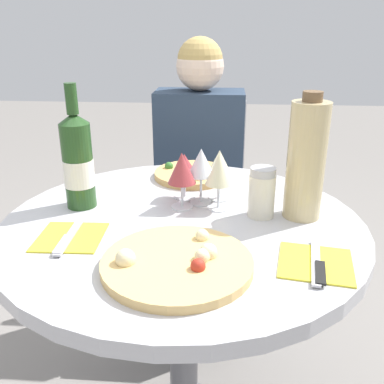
# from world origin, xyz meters

# --- Properties ---
(dining_table) EXTENTS (0.92, 0.92, 0.76)m
(dining_table) POSITION_xyz_m (0.00, 0.00, 0.63)
(dining_table) COLOR slate
(dining_table) RESTS_ON ground_plane
(chair_behind_diner) EXTENTS (0.38, 0.38, 0.91)m
(chair_behind_diner) POSITION_xyz_m (0.00, 0.77, 0.45)
(chair_behind_diner) COLOR silver
(chair_behind_diner) RESTS_ON ground_plane
(seated_diner) EXTENTS (0.35, 0.41, 1.18)m
(seated_diner) POSITION_xyz_m (0.00, 0.63, 0.53)
(seated_diner) COLOR #28384C
(seated_diner) RESTS_ON ground_plane
(pizza_large) EXTENTS (0.31, 0.31, 0.05)m
(pizza_large) POSITION_xyz_m (0.01, -0.23, 0.77)
(pizza_large) COLOR #DBB26B
(pizza_large) RESTS_ON dining_table
(pizza_small_far) EXTENTS (0.25, 0.25, 0.05)m
(pizza_small_far) POSITION_xyz_m (0.00, 0.32, 0.77)
(pizza_small_far) COLOR tan
(pizza_small_far) RESTS_ON dining_table
(wine_bottle) EXTENTS (0.08, 0.08, 0.33)m
(wine_bottle) POSITION_xyz_m (-0.28, 0.07, 0.88)
(wine_bottle) COLOR #23471E
(wine_bottle) RESTS_ON dining_table
(tall_carafe) EXTENTS (0.10, 0.10, 0.32)m
(tall_carafe) POSITION_xyz_m (0.31, 0.05, 0.91)
(tall_carafe) COLOR tan
(tall_carafe) RESTS_ON dining_table
(sugar_shaker) EXTENTS (0.07, 0.07, 0.13)m
(sugar_shaker) POSITION_xyz_m (0.20, 0.04, 0.82)
(sugar_shaker) COLOR silver
(sugar_shaker) RESTS_ON dining_table
(wine_glass_back_right) EXTENTS (0.07, 0.07, 0.14)m
(wine_glass_back_right) POSITION_xyz_m (0.09, 0.15, 0.86)
(wine_glass_back_right) COLOR silver
(wine_glass_back_right) RESTS_ON dining_table
(wine_glass_center) EXTENTS (0.08, 0.08, 0.16)m
(wine_glass_center) POSITION_xyz_m (0.04, 0.11, 0.87)
(wine_glass_center) COLOR silver
(wine_glass_center) RESTS_ON dining_table
(wine_glass_front_right) EXTENTS (0.07, 0.07, 0.15)m
(wine_glass_front_right) POSITION_xyz_m (0.09, 0.08, 0.87)
(wine_glass_front_right) COLOR silver
(wine_glass_front_right) RESTS_ON dining_table
(wine_glass_back_left) EXTENTS (0.07, 0.07, 0.13)m
(wine_glass_back_left) POSITION_xyz_m (-0.01, 0.15, 0.85)
(wine_glass_back_left) COLOR silver
(wine_glass_back_left) RESTS_ON dining_table
(wine_glass_front_left) EXTENTS (0.08, 0.08, 0.15)m
(wine_glass_front_left) POSITION_xyz_m (-0.01, 0.08, 0.87)
(wine_glass_front_left) COLOR silver
(wine_glass_front_left) RESTS_ON dining_table
(place_setting_left) EXTENTS (0.15, 0.19, 0.01)m
(place_setting_left) POSITION_xyz_m (-0.25, -0.12, 0.76)
(place_setting_left) COLOR yellow
(place_setting_left) RESTS_ON dining_table
(place_setting_right) EXTENTS (0.17, 0.19, 0.01)m
(place_setting_right) POSITION_xyz_m (0.30, -0.20, 0.76)
(place_setting_right) COLOR yellow
(place_setting_right) RESTS_ON dining_table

